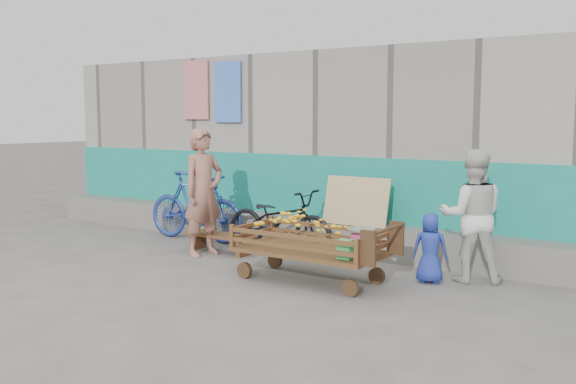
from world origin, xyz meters
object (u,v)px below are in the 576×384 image
Objects in this scene: banana_cart at (307,235)px; bicycle_blue at (195,206)px; woman at (472,216)px; vendor_man at (203,192)px; child at (430,248)px; bench at (221,239)px; bicycle_dark at (279,221)px.

bicycle_blue is (-2.87, 1.17, -0.01)m from banana_cart.
woman reaches higher than banana_cart.
banana_cart is 1.05× the size of bicycle_blue.
vendor_man reaches higher than child.
woman is (3.59, 0.42, 0.60)m from bench.
bicycle_dark is (-2.50, 0.42, 0.05)m from child.
child is (3.21, 0.07, 0.22)m from bench.
vendor_man is 1.18m from bicycle_blue.
woman is at bearing -69.83° from vendor_man.
woman reaches higher than bicycle_blue.
bicycle_blue is (-1.65, 0.00, 0.09)m from bicycle_dark.
bicycle_blue is at bearing -22.34° from child.
vendor_man reaches higher than bicycle_blue.
vendor_man is (-2.03, 0.42, 0.35)m from banana_cart.
bicycle_dark reaches higher than bench.
banana_cart is at bearing -19.27° from bench.
bicycle_blue is at bearing -24.98° from woman.
child is at bearing -99.83° from bicycle_dark.
bench is 1.11m from bicycle_blue.
child reaches higher than bench.
banana_cart is 1.48m from child.
vendor_man is 3.36m from child.
bicycle_dark is at bearing -26.12° from child.
vendor_man is at bearing -13.74° from woman.
bicycle_blue is at bearing 58.28° from vendor_man.
banana_cart is 1.77× the size of bench.
bicycle_dark is (0.81, 0.74, -0.44)m from vendor_man.
banana_cart is at bearing -91.96° from vendor_man.
vendor_man reaches higher than bicycle_dark.
bench is 3.22m from child.
vendor_man is 0.99× the size of bicycle_blue.
woman is 0.87× the size of bicycle_blue.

